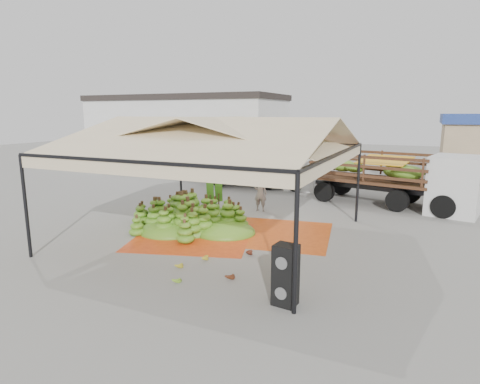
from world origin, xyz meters
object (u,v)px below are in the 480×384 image
at_px(speaker_stack, 286,275).
at_px(truck_right, 399,174).
at_px(truck_left, 268,165).
at_px(banana_heap, 193,211).
at_px(vendor, 260,193).

distance_m(speaker_stack, truck_right, 11.31).
bearing_deg(truck_left, speaker_stack, -74.85).
xyz_separation_m(banana_heap, truck_right, (6.61, 6.71, 0.90)).
bearing_deg(truck_left, banana_heap, -94.66).
xyz_separation_m(banana_heap, vendor, (1.34, 3.28, 0.18)).
relative_size(banana_heap, speaker_stack, 4.00).
height_order(truck_left, truck_right, truck_right).
height_order(banana_heap, truck_right, truck_right).
bearing_deg(vendor, truck_left, -76.77).
bearing_deg(truck_right, truck_left, 175.73).
height_order(speaker_stack, truck_left, truck_left).
bearing_deg(truck_left, truck_right, -23.42).
bearing_deg(truck_right, banana_heap, -122.84).
height_order(vendor, truck_left, truck_left).
xyz_separation_m(speaker_stack, truck_right, (1.54, 11.18, 0.80)).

